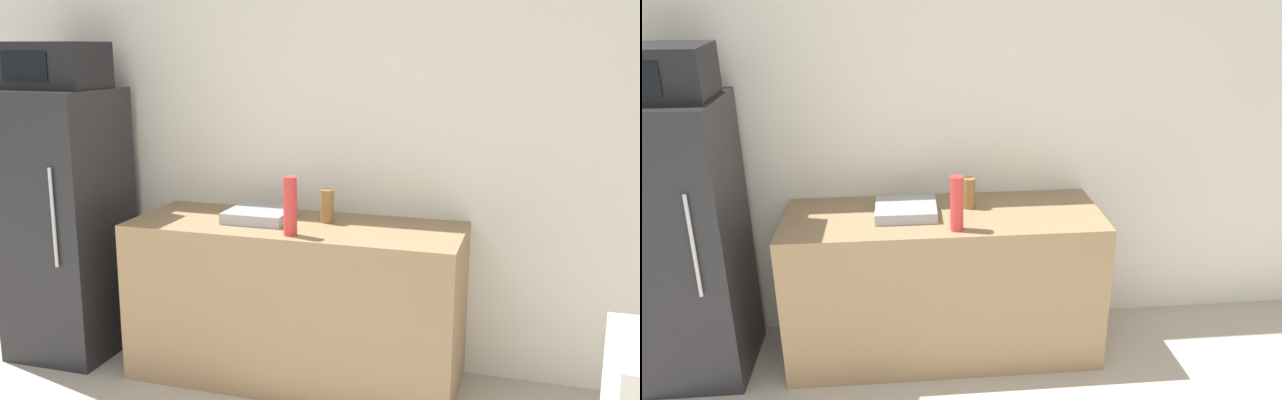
# 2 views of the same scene
# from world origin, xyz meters

# --- Properties ---
(wall_back) EXTENTS (8.00, 0.06, 2.60)m
(wall_back) POSITION_xyz_m (0.00, 3.00, 1.30)
(wall_back) COLOR silver
(wall_back) RESTS_ON ground_plane
(refrigerator) EXTENTS (0.59, 0.63, 1.58)m
(refrigerator) POSITION_xyz_m (-1.16, 2.59, 0.79)
(refrigerator) COLOR #232326
(refrigerator) RESTS_ON ground_plane
(microwave) EXTENTS (0.54, 0.37, 0.26)m
(microwave) POSITION_xyz_m (-1.16, 2.59, 1.71)
(microwave) COLOR black
(microwave) RESTS_ON refrigerator
(counter) EXTENTS (1.80, 0.65, 0.89)m
(counter) POSITION_xyz_m (0.27, 2.64, 0.44)
(counter) COLOR #937551
(counter) RESTS_ON ground_plane
(sink_basin) EXTENTS (0.34, 0.31, 0.06)m
(sink_basin) POSITION_xyz_m (0.06, 2.65, 0.92)
(sink_basin) COLOR #9EA3A8
(sink_basin) RESTS_ON counter
(bottle_tall) EXTENTS (0.07, 0.07, 0.30)m
(bottle_tall) POSITION_xyz_m (0.32, 2.41, 1.03)
(bottle_tall) COLOR red
(bottle_tall) RESTS_ON counter
(bottle_short) EXTENTS (0.07, 0.07, 0.18)m
(bottle_short) POSITION_xyz_m (0.42, 2.72, 0.97)
(bottle_short) COLOR olive
(bottle_short) RESTS_ON counter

